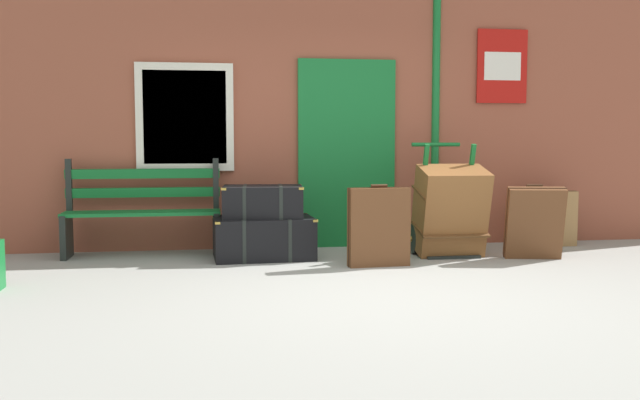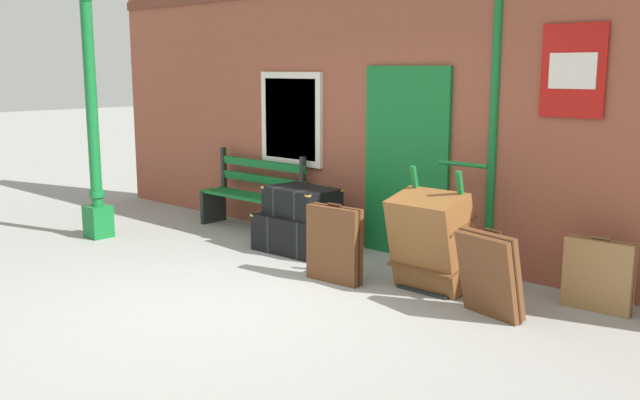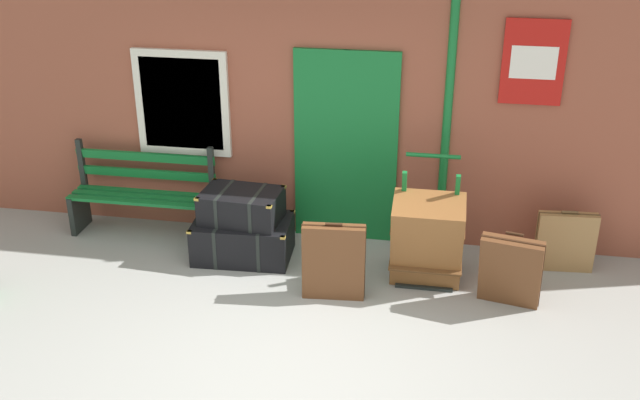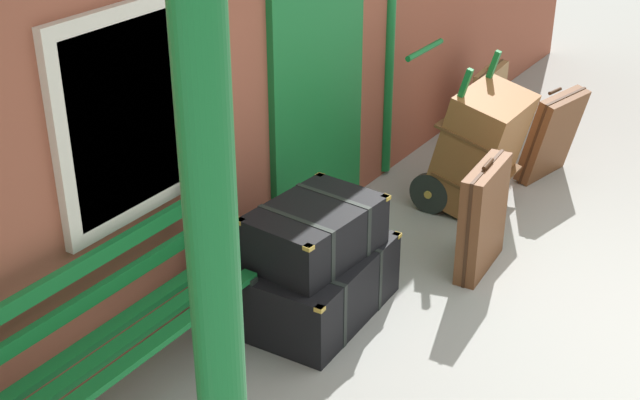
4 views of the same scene
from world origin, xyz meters
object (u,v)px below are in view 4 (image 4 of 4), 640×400
steamer_trunk_base (318,284)px  large_brown_trunk (480,148)px  suitcase_brown (552,135)px  porters_trolley (456,167)px  suitcase_slate (483,218)px  suitcase_umber (489,101)px  steamer_trunk_middle (315,231)px  platform_bench (127,331)px

steamer_trunk_base → large_brown_trunk: (1.91, -0.21, 0.27)m
large_brown_trunk → suitcase_brown: (0.78, -0.30, -0.11)m
steamer_trunk_base → porters_trolley: bearing=-0.9°
large_brown_trunk → porters_trolley: bearing=90.0°
suitcase_slate → steamer_trunk_base: bearing=149.7°
steamer_trunk_base → suitcase_umber: (3.29, 0.30, 0.10)m
steamer_trunk_middle → porters_trolley: bearing=-1.4°
steamer_trunk_base → steamer_trunk_middle: (-0.00, 0.02, 0.37)m
suitcase_brown → porters_trolley: bearing=148.8°
steamer_trunk_base → suitcase_brown: suitcase_brown is taller
platform_bench → steamer_trunk_middle: bearing=-16.2°
suitcase_umber → steamer_trunk_base: bearing=-174.8°
platform_bench → porters_trolley: (3.14, -0.40, -0.18)m
platform_bench → steamer_trunk_middle: 1.29m
steamer_trunk_base → suitcase_umber: bearing=5.2°
steamer_trunk_middle → suitcase_slate: suitcase_slate is taller
large_brown_trunk → suitcase_slate: size_ratio=1.21×
porters_trolley → large_brown_trunk: porters_trolley is taller
steamer_trunk_middle → suitcase_brown: suitcase_brown is taller
platform_bench → steamer_trunk_base: platform_bench is taller
platform_bench → large_brown_trunk: platform_bench is taller
platform_bench → suitcase_slate: (2.29, -0.99, -0.07)m
platform_bench → porters_trolley: size_ratio=1.36×
steamer_trunk_base → suitcase_umber: 3.31m
platform_bench → steamer_trunk_middle: size_ratio=1.89×
steamer_trunk_middle → large_brown_trunk: large_brown_trunk is taller
suitcase_brown → suitcase_umber: suitcase_brown is taller
steamer_trunk_middle → porters_trolley: 1.94m
suitcase_slate → suitcase_brown: bearing=4.0°
platform_bench → suitcase_slate: platform_bench is taller
platform_bench → suitcase_brown: platform_bench is taller
platform_bench → suitcase_umber: bearing=-0.9°
platform_bench → steamer_trunk_middle: (1.23, -0.36, 0.14)m
suitcase_slate → suitcase_umber: 2.42m
steamer_trunk_middle → platform_bench: bearing=163.8°
suitcase_slate → porters_trolley: bearing=34.6°
platform_bench → suitcase_brown: size_ratio=2.10×
platform_bench → suitcase_umber: platform_bench is taller
large_brown_trunk → suitcase_brown: 0.84m
porters_trolley → suitcase_umber: porters_trolley is taller
platform_bench → large_brown_trunk: bearing=-10.5°
steamer_trunk_base → porters_trolley: porters_trolley is taller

